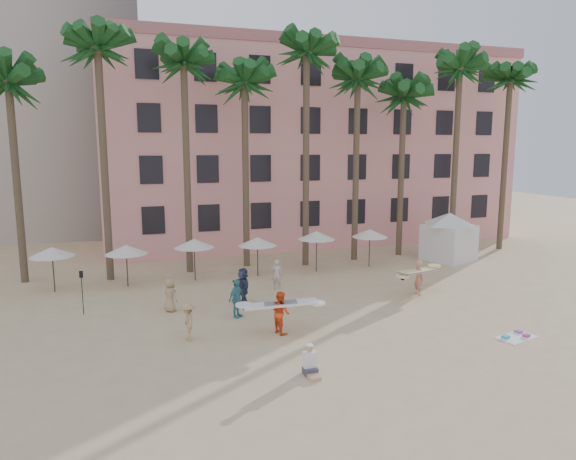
# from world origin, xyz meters

# --- Properties ---
(ground) EXTENTS (120.00, 120.00, 0.00)m
(ground) POSITION_xyz_m (0.00, 0.00, 0.00)
(ground) COLOR #D1B789
(ground) RESTS_ON ground
(pink_hotel) EXTENTS (35.00, 14.00, 16.00)m
(pink_hotel) POSITION_xyz_m (7.00, 26.00, 8.00)
(pink_hotel) COLOR #EEA091
(pink_hotel) RESTS_ON ground
(palm_row) EXTENTS (44.40, 5.40, 16.30)m
(palm_row) POSITION_xyz_m (0.51, 15.00, 12.97)
(palm_row) COLOR brown
(palm_row) RESTS_ON ground
(umbrella_row) EXTENTS (22.50, 2.70, 2.73)m
(umbrella_row) POSITION_xyz_m (-3.00, 12.50, 2.33)
(umbrella_row) COLOR #332B23
(umbrella_row) RESTS_ON ground
(cabana) EXTENTS (5.76, 5.76, 3.50)m
(cabana) POSITION_xyz_m (13.45, 12.66, 2.07)
(cabana) COLOR silver
(cabana) RESTS_ON ground
(beach_towel) EXTENTS (2.00, 1.44, 0.14)m
(beach_towel) POSITION_xyz_m (7.01, -1.44, 0.03)
(beach_towel) COLOR white
(beach_towel) RESTS_ON ground
(carrier_yellow) EXTENTS (3.33, 2.19, 1.96)m
(carrier_yellow) POSITION_xyz_m (6.51, 5.60, 1.09)
(carrier_yellow) COLOR tan
(carrier_yellow) RESTS_ON ground
(carrier_white) EXTENTS (3.33, 1.47, 1.90)m
(carrier_white) POSITION_xyz_m (-2.65, 2.28, 1.01)
(carrier_white) COLOR #F34819
(carrier_white) RESTS_ON ground
(beachgoers) EXTENTS (7.13, 7.40, 1.93)m
(beachgoers) POSITION_xyz_m (-4.45, 5.91, 0.91)
(beachgoers) COLOR tan
(beachgoers) RESTS_ON ground
(paddle) EXTENTS (0.18, 0.04, 2.23)m
(paddle) POSITION_xyz_m (-11.18, 7.70, 1.41)
(paddle) COLOR black
(paddle) RESTS_ON ground
(seated_man) EXTENTS (0.49, 0.86, 1.11)m
(seated_man) POSITION_xyz_m (-2.89, -2.14, 0.38)
(seated_man) COLOR #3F3F4C
(seated_man) RESTS_ON ground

